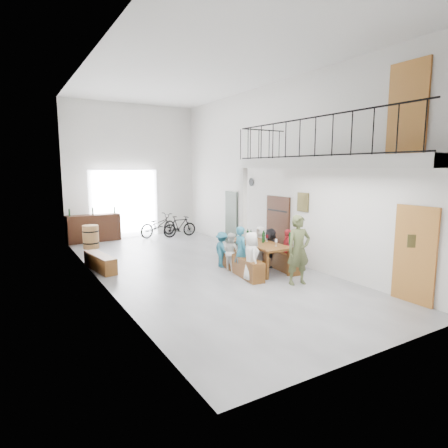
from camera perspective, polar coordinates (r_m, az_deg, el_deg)
floor at (r=11.00m, az=-4.04°, el=-6.66°), size 12.00×12.00×0.00m
room_walls at (r=10.64m, az=-4.24°, el=12.15°), size 12.00×12.00×12.00m
gateway_portal at (r=16.11m, az=-14.92°, el=2.97°), size 2.80×0.08×2.80m
right_wall_decor at (r=10.72m, az=13.52°, el=2.21°), size 0.07×8.28×5.07m
balcony at (r=9.27m, az=16.02°, el=8.73°), size 1.52×5.62×4.00m
tasting_table at (r=10.64m, az=5.43°, el=-3.28°), size 0.93×2.10×0.79m
bench_inner at (r=10.40m, az=2.42°, el=-6.07°), size 0.66×2.28×0.52m
bench_wall at (r=11.17m, az=7.69°, el=-5.10°), size 0.55×2.29×0.52m
tableware at (r=10.71m, az=5.36°, el=-1.95°), size 0.49×1.15×0.35m
side_bench at (r=11.23m, az=-18.35°, el=-5.57°), size 0.59×1.65×0.45m
oak_barrel at (r=14.32m, az=-19.64°, el=-1.86°), size 0.57×0.57×0.84m
serving_counter at (r=15.62m, az=-19.27°, el=-0.59°), size 2.05×0.67×1.07m
counter_bottles at (r=15.52m, az=-19.38°, el=1.86°), size 1.78×0.15×0.28m
guest_left_a at (r=9.63m, az=4.17°, el=-4.96°), size 0.58×0.72×1.27m
guest_left_b at (r=10.14m, az=2.60°, el=-4.08°), size 0.33×0.49×1.33m
guest_left_c at (r=10.58m, az=1.11°, el=-4.25°), size 0.47×0.57×1.08m
guest_left_d at (r=10.95m, az=-0.31°, el=-3.90°), size 0.42×0.69×1.04m
guest_right_a at (r=10.70m, az=9.65°, el=-3.92°), size 0.50×0.75×1.19m
guest_right_b at (r=11.07m, az=7.05°, el=-3.57°), size 0.52×1.10×1.14m
guest_right_c at (r=11.55m, az=5.58°, el=-3.11°), size 0.38×0.56×1.11m
host_standing at (r=9.46m, az=11.30°, el=-3.89°), size 0.70×0.52×1.74m
potted_plant at (r=12.62m, az=4.88°, el=-3.73°), size 0.46×0.43×0.41m
bicycle_near at (r=16.04m, az=-10.00°, el=-0.19°), size 1.96×1.22×0.97m
bicycle_far at (r=15.89m, az=-6.77°, el=-0.35°), size 1.48×0.45×0.89m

